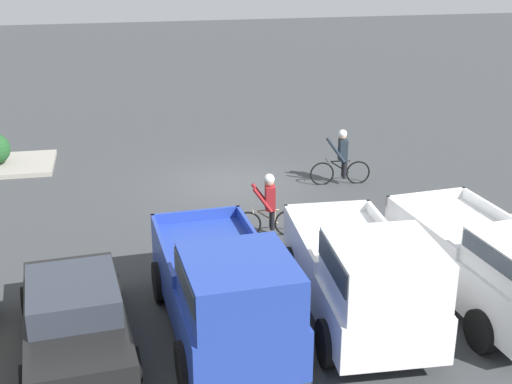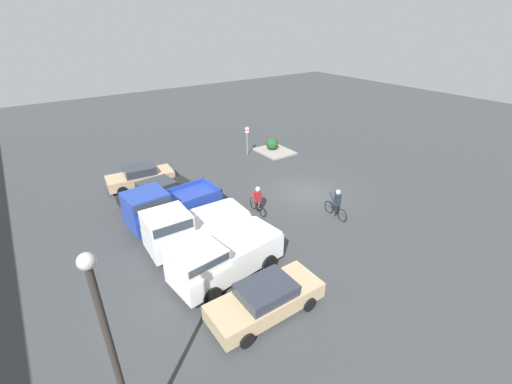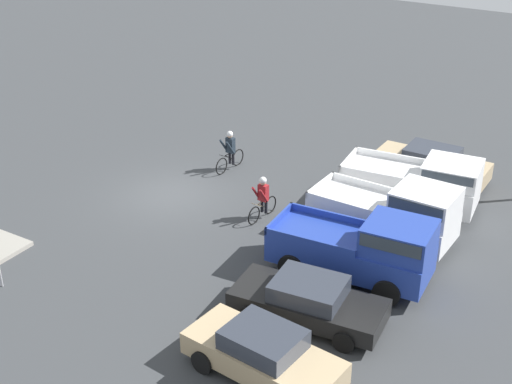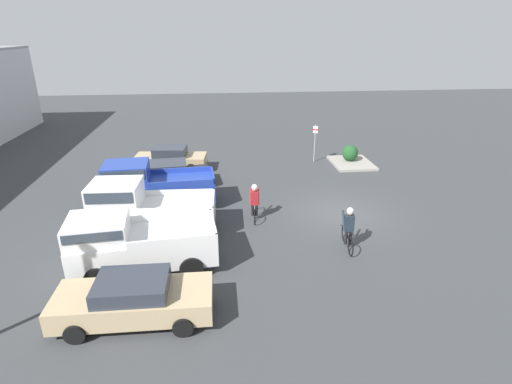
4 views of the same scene
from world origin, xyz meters
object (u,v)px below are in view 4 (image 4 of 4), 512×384
(pickup_truck_2, at_px, (151,184))
(sedan_1, at_px, (168,174))
(sedan_0, at_px, (134,299))
(cyclist_0, at_px, (255,201))
(pickup_truck_0, at_px, (134,242))
(sedan_2, at_px, (171,158))
(fire_lane_sign, at_px, (315,140))
(pickup_truck_1, at_px, (142,207))
(cyclist_1, at_px, (349,228))
(shrub, at_px, (350,153))

(pickup_truck_2, bearing_deg, sedan_1, -10.35)
(sedan_0, height_order, cyclist_0, cyclist_0)
(pickup_truck_0, height_order, sedan_2, pickup_truck_0)
(fire_lane_sign, bearing_deg, pickup_truck_1, 133.28)
(pickup_truck_1, bearing_deg, cyclist_1, -104.57)
(cyclist_1, bearing_deg, sedan_0, 114.29)
(pickup_truck_0, bearing_deg, cyclist_0, -51.54)
(cyclist_1, bearing_deg, sedan_1, 45.14)
(pickup_truck_1, bearing_deg, sedan_0, -174.04)
(pickup_truck_2, distance_m, shrub, 13.32)
(cyclist_0, bearing_deg, cyclist_1, -131.52)
(pickup_truck_2, height_order, fire_lane_sign, fire_lane_sign)
(pickup_truck_0, xyz_separation_m, sedan_2, (11.24, -0.23, -0.38))
(sedan_2, xyz_separation_m, fire_lane_sign, (0.71, -9.27, 0.76))
(pickup_truck_2, height_order, sedan_2, pickup_truck_2)
(sedan_0, distance_m, cyclist_1, 8.44)
(pickup_truck_1, distance_m, sedan_1, 5.63)
(pickup_truck_0, xyz_separation_m, pickup_truck_2, (5.61, 0.16, 0.07))
(sedan_2, relative_size, fire_lane_sign, 1.80)
(cyclist_0, relative_size, shrub, 1.70)
(cyclist_1, bearing_deg, fire_lane_sign, -6.99)
(pickup_truck_1, height_order, pickup_truck_2, pickup_truck_1)
(pickup_truck_0, height_order, fire_lane_sign, fire_lane_sign)
(cyclist_0, height_order, fire_lane_sign, fire_lane_sign)
(sedan_2, bearing_deg, pickup_truck_0, 178.82)
(shrub, bearing_deg, cyclist_0, 137.61)
(pickup_truck_2, xyz_separation_m, cyclist_1, (-4.90, -8.29, -0.29))
(pickup_truck_0, bearing_deg, pickup_truck_2, 1.66)
(sedan_1, xyz_separation_m, sedan_2, (2.80, 0.12, 0.05))
(pickup_truck_0, bearing_deg, pickup_truck_1, 2.98)
(cyclist_0, bearing_deg, pickup_truck_1, 100.26)
(sedan_2, height_order, fire_lane_sign, fire_lane_sign)
(shrub, bearing_deg, cyclist_1, 161.27)
(pickup_truck_2, xyz_separation_m, shrub, (5.88, -11.94, -0.52))
(pickup_truck_2, distance_m, fire_lane_sign, 11.56)
(cyclist_0, bearing_deg, shrub, -42.39)
(pickup_truck_1, distance_m, sedan_2, 8.40)
(shrub, bearing_deg, sedan_0, 141.48)
(pickup_truck_2, bearing_deg, fire_lane_sign, -56.74)
(pickup_truck_0, height_order, cyclist_1, pickup_truck_0)
(cyclist_1, bearing_deg, pickup_truck_1, 75.43)
(sedan_1, bearing_deg, sedan_2, 2.52)
(cyclist_0, relative_size, cyclist_1, 0.94)
(sedan_2, height_order, shrub, sedan_2)
(cyclist_0, height_order, shrub, cyclist_0)
(pickup_truck_1, height_order, shrub, pickup_truck_1)
(pickup_truck_1, distance_m, shrub, 14.73)
(sedan_0, xyz_separation_m, cyclist_0, (6.50, -4.27, 0.18))
(fire_lane_sign, height_order, shrub, fire_lane_sign)
(fire_lane_sign, bearing_deg, sedan_0, 148.35)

